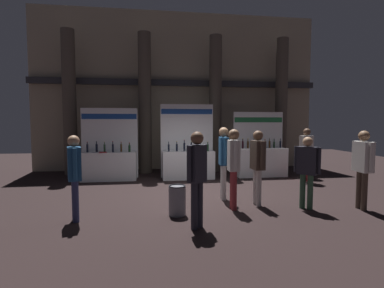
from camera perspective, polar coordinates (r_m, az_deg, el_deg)
name	(u,v)px	position (r m, az deg, el deg)	size (l,w,h in m)	color
ground_plane	(195,194)	(8.14, 0.62, -9.67)	(24.00, 24.00, 0.00)	black
hall_colonnade	(179,94)	(12.37, -2.56, 9.68)	(11.72, 1.30, 6.50)	tan
exhibitor_booth_0	(109,162)	(10.37, -15.77, -3.46)	(1.90, 0.71, 2.45)	white
exhibitor_booth_1	(188,161)	(10.23, -0.77, -3.29)	(1.87, 0.66, 2.59)	white
exhibitor_booth_2	(261,159)	(10.99, 13.18, -2.92)	(1.89, 0.66, 2.34)	white
trash_bin	(177,200)	(6.30, -2.88, -10.85)	(0.36, 0.36, 0.63)	slate
visitor_0	(234,162)	(6.62, 8.08, -3.51)	(0.25, 0.47, 1.80)	maroon
visitor_2	(197,172)	(5.37, 0.98, -5.40)	(0.40, 0.37, 1.79)	#23232D
visitor_3	(306,150)	(10.31, 21.31, -1.11)	(0.49, 0.27, 1.76)	maroon
visitor_4	(307,166)	(7.09, 21.43, -4.06)	(0.45, 0.45, 1.63)	#33563D
visitor_5	(363,162)	(7.57, 30.24, -3.01)	(0.27, 0.63, 1.77)	#47382D
visitor_6	(74,170)	(6.23, -21.86, -4.69)	(0.34, 0.54, 1.70)	navy
visitor_7	(258,160)	(7.07, 12.61, -3.14)	(0.25, 0.56, 1.76)	silver
visitor_8	(223,156)	(7.46, 6.13, -2.37)	(0.25, 0.60, 1.83)	silver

